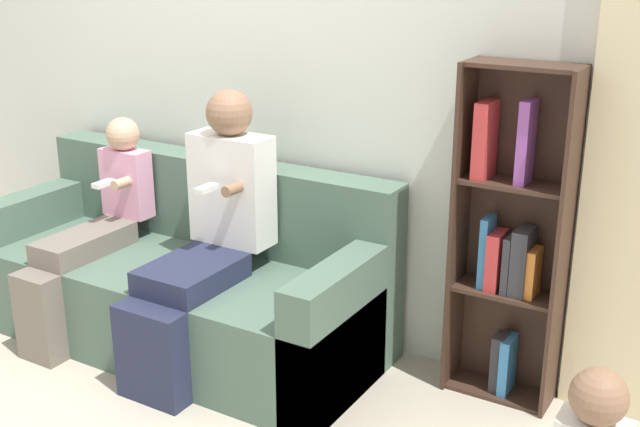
{
  "coord_description": "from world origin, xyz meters",
  "views": [
    {
      "loc": [
        2.34,
        -2.26,
        1.92
      ],
      "look_at": [
        0.64,
        0.57,
        0.79
      ],
      "focal_mm": 45.0,
      "sensor_mm": 36.0,
      "label": 1
    }
  ],
  "objects_px": {
    "child_seated": "(89,232)",
    "couch": "(183,282)",
    "adult_seated": "(207,231)",
    "bookshelf": "(511,240)"
  },
  "relations": [
    {
      "from": "couch",
      "to": "child_seated",
      "type": "distance_m",
      "value": 0.53
    },
    {
      "from": "couch",
      "to": "adult_seated",
      "type": "height_order",
      "value": "adult_seated"
    },
    {
      "from": "bookshelf",
      "to": "child_seated",
      "type": "bearing_deg",
      "value": -165.66
    },
    {
      "from": "child_seated",
      "to": "bookshelf",
      "type": "distance_m",
      "value": 2.05
    },
    {
      "from": "couch",
      "to": "adult_seated",
      "type": "distance_m",
      "value": 0.46
    },
    {
      "from": "adult_seated",
      "to": "bookshelf",
      "type": "bearing_deg",
      "value": 19.49
    },
    {
      "from": "couch",
      "to": "child_seated",
      "type": "relative_size",
      "value": 1.94
    },
    {
      "from": "child_seated",
      "to": "couch",
      "type": "bearing_deg",
      "value": 21.5
    },
    {
      "from": "child_seated",
      "to": "bookshelf",
      "type": "height_order",
      "value": "bookshelf"
    },
    {
      "from": "bookshelf",
      "to": "adult_seated",
      "type": "bearing_deg",
      "value": -160.51
    }
  ]
}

